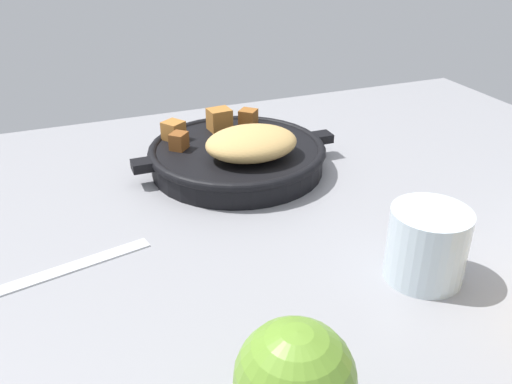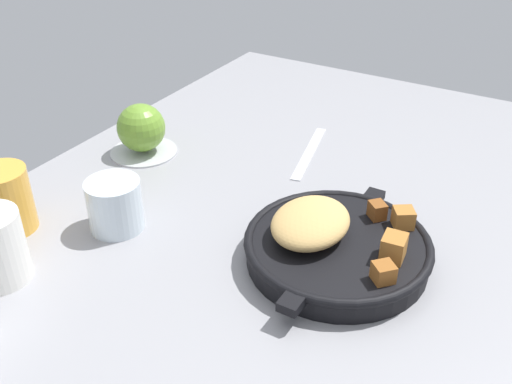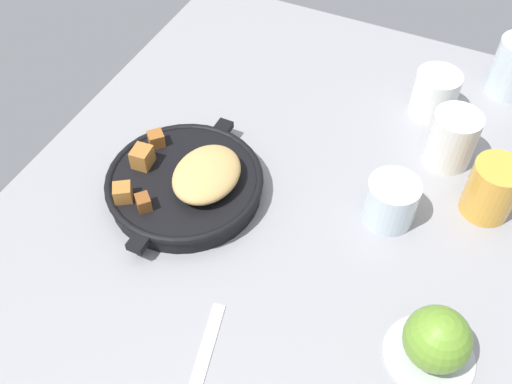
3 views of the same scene
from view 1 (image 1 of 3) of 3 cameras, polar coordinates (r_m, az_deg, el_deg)
ground_plane at (r=61.15cm, az=-2.18°, el=-4.17°), size 118.69×76.71×2.40cm
cast_iron_skillet at (r=71.39cm, az=-1.86°, el=4.12°), size 27.75×23.43×6.90cm
red_apple at (r=36.53cm, az=4.12°, el=-19.09°), size 7.97×7.97×7.97cm
butter_knife at (r=55.88cm, az=-20.41°, el=-7.91°), size 18.93×5.72×0.36cm
water_glass_short at (r=52.66cm, az=17.57°, el=-5.32°), size 7.39×7.39×7.09cm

